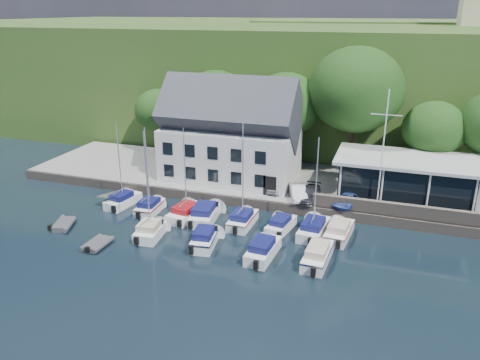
{
  "coord_description": "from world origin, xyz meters",
  "views": [
    {
      "loc": [
        9.39,
        -29.2,
        18.46
      ],
      "look_at": [
        -3.43,
        9.0,
        3.61
      ],
      "focal_mm": 35.0,
      "sensor_mm": 36.0,
      "label": 1
    }
  ],
  "objects_px": {
    "car_white": "(298,192)",
    "boat_r1_5": "(281,223)",
    "boat_r2_2": "(205,237)",
    "dinghy_0": "(64,223)",
    "club_pavilion": "(405,178)",
    "boat_r1_1": "(147,171)",
    "boat_r1_2": "(185,175)",
    "car_silver": "(278,186)",
    "car_dgrey": "(309,194)",
    "flagpole": "(383,152)",
    "boat_r2_1": "(147,189)",
    "boat_r1_0": "(120,164)",
    "harbor_building": "(231,138)",
    "boat_r2_4": "(318,253)",
    "boat_r2_3": "(263,248)",
    "boat_r1_6": "(316,187)",
    "boat_r1_3": "(205,212)",
    "boat_r1_7": "(339,229)",
    "boat_r1_4": "(243,180)",
    "dinghy_1": "(97,243)",
    "car_blue": "(347,199)"
  },
  "relations": [
    {
      "from": "car_blue",
      "to": "dinghy_0",
      "type": "distance_m",
      "value": 26.09
    },
    {
      "from": "boat_r2_1",
      "to": "boat_r2_2",
      "type": "distance_m",
      "value": 6.2
    },
    {
      "from": "car_silver",
      "to": "boat_r2_4",
      "type": "height_order",
      "value": "car_silver"
    },
    {
      "from": "car_dgrey",
      "to": "boat_r1_6",
      "type": "bearing_deg",
      "value": -71.53
    },
    {
      "from": "club_pavilion",
      "to": "boat_r2_1",
      "type": "relative_size",
      "value": 1.48
    },
    {
      "from": "boat_r1_2",
      "to": "dinghy_1",
      "type": "height_order",
      "value": "boat_r1_2"
    },
    {
      "from": "harbor_building",
      "to": "dinghy_0",
      "type": "bearing_deg",
      "value": -125.86
    },
    {
      "from": "club_pavilion",
      "to": "car_dgrey",
      "type": "bearing_deg",
      "value": -158.79
    },
    {
      "from": "boat_r2_3",
      "to": "boat_r1_6",
      "type": "bearing_deg",
      "value": 62.43
    },
    {
      "from": "car_silver",
      "to": "boat_r1_5",
      "type": "bearing_deg",
      "value": -62.65
    },
    {
      "from": "club_pavilion",
      "to": "boat_r2_1",
      "type": "height_order",
      "value": "boat_r2_1"
    },
    {
      "from": "harbor_building",
      "to": "boat_r2_4",
      "type": "height_order",
      "value": "harbor_building"
    },
    {
      "from": "club_pavilion",
      "to": "boat_r1_1",
      "type": "relative_size",
      "value": 1.58
    },
    {
      "from": "car_white",
      "to": "boat_r1_3",
      "type": "height_order",
      "value": "car_white"
    },
    {
      "from": "harbor_building",
      "to": "boat_r2_4",
      "type": "xyz_separation_m",
      "value": [
        11.96,
        -13.73,
        -4.58
      ]
    },
    {
      "from": "boat_r1_2",
      "to": "car_silver",
      "type": "bearing_deg",
      "value": 53.42
    },
    {
      "from": "flagpole",
      "to": "boat_r2_1",
      "type": "xyz_separation_m",
      "value": [
        -18.06,
        -10.02,
        -2.05
      ]
    },
    {
      "from": "boat_r2_1",
      "to": "car_white",
      "type": "bearing_deg",
      "value": 37.59
    },
    {
      "from": "boat_r1_0",
      "to": "boat_r1_5",
      "type": "height_order",
      "value": "boat_r1_0"
    },
    {
      "from": "car_dgrey",
      "to": "boat_r2_1",
      "type": "distance_m",
      "value": 15.77
    },
    {
      "from": "car_white",
      "to": "car_blue",
      "type": "relative_size",
      "value": 1.15
    },
    {
      "from": "car_silver",
      "to": "boat_r1_6",
      "type": "bearing_deg",
      "value": -42.3
    },
    {
      "from": "dinghy_0",
      "to": "car_silver",
      "type": "bearing_deg",
      "value": 16.68
    },
    {
      "from": "boat_r1_1",
      "to": "boat_r1_2",
      "type": "xyz_separation_m",
      "value": [
        3.89,
        -0.06,
        0.1
      ]
    },
    {
      "from": "boat_r1_3",
      "to": "car_dgrey",
      "type": "bearing_deg",
      "value": 25.97
    },
    {
      "from": "car_silver",
      "to": "boat_r2_3",
      "type": "distance_m",
      "value": 11.66
    },
    {
      "from": "boat_r2_3",
      "to": "flagpole",
      "type": "bearing_deg",
      "value": 55.33
    },
    {
      "from": "harbor_building",
      "to": "flagpole",
      "type": "xyz_separation_m",
      "value": [
        15.74,
        -4.02,
        1.16
      ]
    },
    {
      "from": "car_white",
      "to": "car_blue",
      "type": "height_order",
      "value": "car_white"
    },
    {
      "from": "car_dgrey",
      "to": "flagpole",
      "type": "bearing_deg",
      "value": 1.64
    },
    {
      "from": "car_silver",
      "to": "boat_r2_2",
      "type": "relative_size",
      "value": 0.61
    },
    {
      "from": "boat_r2_2",
      "to": "dinghy_0",
      "type": "distance_m",
      "value": 13.39
    },
    {
      "from": "club_pavilion",
      "to": "car_white",
      "type": "bearing_deg",
      "value": -160.96
    },
    {
      "from": "harbor_building",
      "to": "boat_r1_6",
      "type": "distance_m",
      "value": 14.16
    },
    {
      "from": "boat_r1_1",
      "to": "boat_r1_3",
      "type": "height_order",
      "value": "boat_r1_1"
    },
    {
      "from": "harbor_building",
      "to": "boat_r1_2",
      "type": "bearing_deg",
      "value": -96.12
    },
    {
      "from": "flagpole",
      "to": "boat_r1_5",
      "type": "relative_size",
      "value": 1.99
    },
    {
      "from": "harbor_building",
      "to": "boat_r2_2",
      "type": "distance_m",
      "value": 14.94
    },
    {
      "from": "boat_r1_6",
      "to": "dinghy_1",
      "type": "bearing_deg",
      "value": -150.07
    },
    {
      "from": "club_pavilion",
      "to": "boat_r1_5",
      "type": "relative_size",
      "value": 2.39
    },
    {
      "from": "club_pavilion",
      "to": "flagpole",
      "type": "height_order",
      "value": "flagpole"
    },
    {
      "from": "club_pavilion",
      "to": "car_silver",
      "type": "distance_m",
      "value": 12.32
    },
    {
      "from": "car_blue",
      "to": "boat_r1_2",
      "type": "bearing_deg",
      "value": -142.01
    },
    {
      "from": "boat_r1_4",
      "to": "dinghy_1",
      "type": "xyz_separation_m",
      "value": [
        -10.08,
        -7.66,
        -4.06
      ]
    },
    {
      "from": "boat_r1_2",
      "to": "boat_r1_5",
      "type": "relative_size",
      "value": 1.55
    },
    {
      "from": "harbor_building",
      "to": "car_dgrey",
      "type": "bearing_deg",
      "value": -22.28
    },
    {
      "from": "boat_r1_7",
      "to": "boat_r2_4",
      "type": "bearing_deg",
      "value": -96.68
    },
    {
      "from": "harbor_building",
      "to": "boat_r1_7",
      "type": "distance_m",
      "value": 16.46
    },
    {
      "from": "club_pavilion",
      "to": "boat_r1_7",
      "type": "xyz_separation_m",
      "value": [
        -5.01,
        -8.5,
        -2.3
      ]
    },
    {
      "from": "car_white",
      "to": "boat_r1_5",
      "type": "xyz_separation_m",
      "value": [
        -0.34,
        -5.38,
        -0.97
      ]
    }
  ]
}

